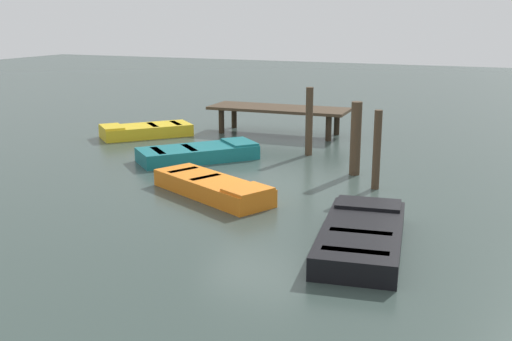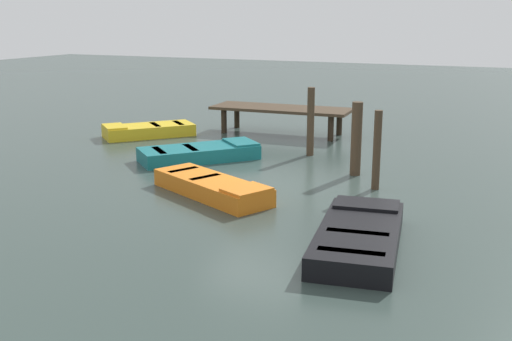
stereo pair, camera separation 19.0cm
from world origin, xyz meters
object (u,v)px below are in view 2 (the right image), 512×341
at_px(dock_segment, 281,111).
at_px(mooring_piling_mid_right, 311,122).
at_px(rowboat_orange, 212,187).
at_px(mooring_piling_far_left, 356,139).
at_px(mooring_piling_near_left, 377,150).
at_px(rowboat_black, 359,236).
at_px(rowboat_teal, 200,153).
at_px(rowboat_yellow, 148,130).

height_order(dock_segment, mooring_piling_mid_right, mooring_piling_mid_right).
xyz_separation_m(rowboat_orange, mooring_piling_far_left, (2.53, 3.25, 0.75)).
relative_size(rowboat_orange, mooring_piling_far_left, 1.80).
distance_m(rowboat_orange, mooring_piling_near_left, 4.02).
bearing_deg(rowboat_black, mooring_piling_far_left, 7.44).
xyz_separation_m(dock_segment, rowboat_black, (5.37, -9.64, -0.62)).
bearing_deg(mooring_piling_mid_right, mooring_piling_far_left, -43.18).
distance_m(rowboat_black, mooring_piling_mid_right, 7.62).
xyz_separation_m(rowboat_teal, rowboat_black, (6.02, -4.91, -0.00)).
height_order(rowboat_yellow, mooring_piling_mid_right, mooring_piling_mid_right).
distance_m(mooring_piling_mid_right, mooring_piling_far_left, 2.55).
bearing_deg(rowboat_orange, rowboat_yellow, 160.47).
bearing_deg(rowboat_black, rowboat_yellow, 43.64).
distance_m(dock_segment, mooring_piling_mid_right, 3.49).
height_order(dock_segment, rowboat_teal, dock_segment).
height_order(rowboat_teal, mooring_piling_near_left, mooring_piling_near_left).
bearing_deg(rowboat_teal, mooring_piling_mid_right, -12.69).
relative_size(rowboat_orange, rowboat_black, 0.97).
height_order(rowboat_black, mooring_piling_far_left, mooring_piling_far_left).
bearing_deg(rowboat_yellow, mooring_piling_near_left, 110.88).
distance_m(mooring_piling_mid_right, mooring_piling_near_left, 3.94).
xyz_separation_m(rowboat_black, mooring_piling_near_left, (-0.63, 3.93, 0.75)).
bearing_deg(rowboat_orange, rowboat_black, 1.10).
bearing_deg(rowboat_yellow, rowboat_teal, 96.58).
relative_size(dock_segment, mooring_piling_far_left, 2.57).
height_order(dock_segment, rowboat_orange, dock_segment).
relative_size(rowboat_teal, rowboat_black, 0.95).
bearing_deg(mooring_piling_near_left, dock_segment, 129.69).
xyz_separation_m(rowboat_yellow, mooring_piling_near_left, (8.79, -3.40, 0.75)).
bearing_deg(rowboat_orange, mooring_piling_far_left, 77.83).
bearing_deg(rowboat_black, rowboat_orange, 56.85).
bearing_deg(rowboat_yellow, rowboat_black, 94.15).
relative_size(rowboat_teal, mooring_piling_far_left, 1.76).
bearing_deg(rowboat_black, dock_segment, 20.67).
height_order(rowboat_teal, rowboat_black, same).
height_order(rowboat_black, mooring_piling_mid_right, mooring_piling_mid_right).
relative_size(dock_segment, mooring_piling_mid_right, 2.43).
bearing_deg(rowboat_teal, mooring_piling_far_left, -45.84).
xyz_separation_m(rowboat_orange, rowboat_teal, (-2.04, 3.08, -0.00)).
bearing_deg(mooring_piling_mid_right, rowboat_teal, -144.76).
distance_m(rowboat_teal, mooring_piling_far_left, 4.64).
relative_size(rowboat_yellow, mooring_piling_far_left, 1.60).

